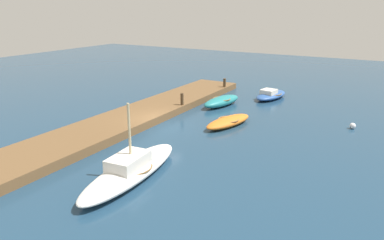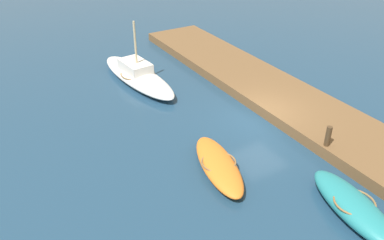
% 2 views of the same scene
% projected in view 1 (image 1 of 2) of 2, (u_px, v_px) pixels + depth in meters
% --- Properties ---
extents(ground_plane, '(84.00, 84.00, 0.00)m').
position_uv_depth(ground_plane, '(159.00, 126.00, 25.07)').
color(ground_plane, navy).
extents(dock_platform, '(27.23, 3.95, 0.53)m').
position_uv_depth(dock_platform, '(134.00, 117.00, 26.04)').
color(dock_platform, brown).
rests_on(dock_platform, ground_plane).
extents(rowboat_orange, '(4.45, 2.34, 0.60)m').
position_uv_depth(rowboat_orange, '(228.00, 121.00, 24.96)').
color(rowboat_orange, orange).
rests_on(rowboat_orange, ground_plane).
extents(rowboat_teal, '(4.42, 2.15, 0.78)m').
position_uv_depth(rowboat_teal, '(222.00, 101.00, 29.94)').
color(rowboat_teal, teal).
rests_on(rowboat_teal, ground_plane).
extents(sailboat_white, '(7.48, 2.61, 3.68)m').
position_uv_depth(sailboat_white, '(131.00, 169.00, 17.30)').
color(sailboat_white, white).
rests_on(sailboat_white, ground_plane).
extents(motorboat_blue, '(4.38, 2.39, 0.90)m').
position_uv_depth(motorboat_blue, '(271.00, 95.00, 32.27)').
color(motorboat_blue, '#2D569E').
rests_on(motorboat_blue, ground_plane).
extents(mooring_post_west, '(0.26, 0.26, 0.80)m').
position_uv_depth(mooring_post_west, '(225.00, 83.00, 34.43)').
color(mooring_post_west, '#47331E').
rests_on(mooring_post_west, dock_platform).
extents(mooring_post_mid_west, '(0.24, 0.24, 0.92)m').
position_uv_depth(mooring_post_mid_west, '(182.00, 99.00, 28.12)').
color(mooring_post_mid_west, '#47331E').
rests_on(mooring_post_mid_west, dock_platform).
extents(marker_buoy, '(0.40, 0.40, 0.40)m').
position_uv_depth(marker_buoy, '(353.00, 126.00, 24.38)').
color(marker_buoy, silver).
rests_on(marker_buoy, ground_plane).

